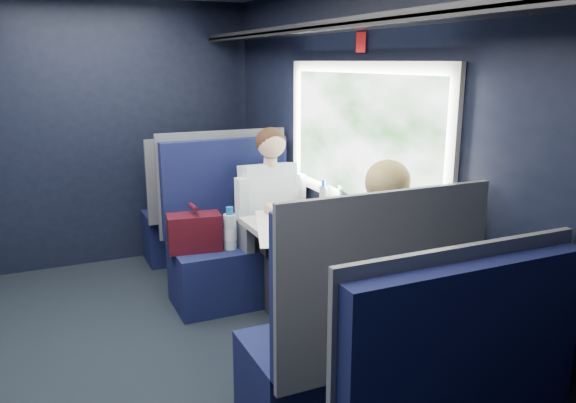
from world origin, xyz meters
name	(u,v)px	position (x,y,z in m)	size (l,w,h in m)	color
ground	(148,375)	(0.00, 0.00, -0.01)	(2.80, 4.20, 0.01)	black
room_shell	(136,121)	(0.02, 0.00, 1.48)	(3.00, 4.40, 2.40)	black
table	(307,243)	(1.03, 0.00, 0.66)	(0.62, 1.00, 0.74)	#54565E
seat_bay_near	(233,244)	(0.83, 0.87, 0.43)	(1.06, 0.62, 1.26)	black
seat_bay_far	(352,348)	(0.85, -0.87, 0.41)	(1.04, 0.62, 1.26)	black
seat_row_front	(202,216)	(0.85, 1.80, 0.41)	(1.04, 0.51, 1.16)	black
man	(274,208)	(1.10, 0.70, 0.72)	(0.53, 0.56, 1.32)	black
woman	(379,269)	(1.10, -0.71, 0.73)	(0.53, 0.56, 1.32)	black
papers	(302,226)	(1.05, 0.11, 0.74)	(0.58, 0.83, 0.01)	white
laptop	(340,218)	(1.26, -0.01, 0.81)	(0.33, 0.38, 0.25)	silver
bottle_small	(324,199)	(1.33, 0.34, 0.85)	(0.07, 0.07, 0.24)	silver
cup	(308,207)	(1.24, 0.41, 0.79)	(0.07, 0.07, 0.09)	white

